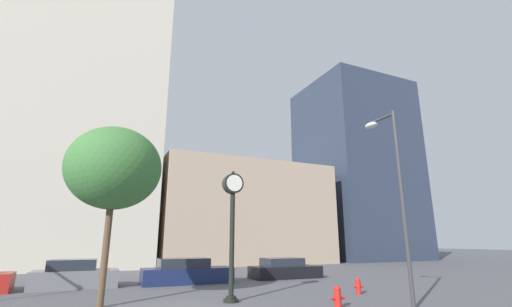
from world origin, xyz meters
name	(u,v)px	position (x,y,z in m)	size (l,w,h in m)	color
building_tall_tower	(94,56)	(-4.55, 24.00, 20.59)	(13.50, 12.00, 41.18)	beige
building_storefront_row	(238,215)	(11.58, 24.00, 5.07)	(17.67, 12.00, 10.13)	tan
building_glass_modern	(356,170)	(28.60, 24.00, 11.57)	(12.79, 12.00, 23.15)	#2D384C
street_clock	(232,215)	(2.40, 1.30, 3.21)	(0.80, 0.57, 4.98)	black
car_grey	(75,276)	(-3.16, 8.10, 0.57)	(3.89, 1.81, 1.34)	slate
car_navy	(186,273)	(2.24, 7.78, 0.56)	(4.81, 1.90, 1.31)	#19234C
car_black	(284,270)	(8.44, 8.04, 0.51)	(4.34, 1.94, 1.20)	black
fire_hydrant_near	(338,297)	(5.28, -1.35, 0.37)	(0.57, 0.25, 0.73)	red
fire_hydrant_far	(358,286)	(8.09, 0.89, 0.35)	(0.50, 0.22, 0.68)	red
street_lamp_right	(392,175)	(7.45, -2.21, 4.61)	(0.36, 1.57, 7.03)	#38383D
bare_tree	(114,168)	(-2.06, 2.17, 4.86)	(3.46, 3.46, 6.43)	brown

